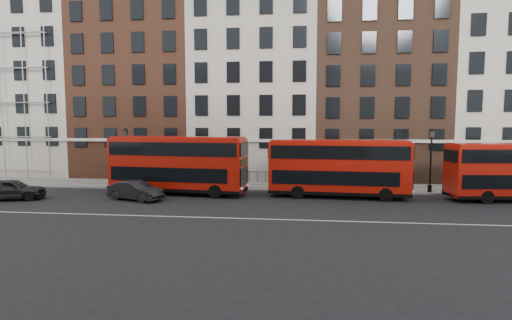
# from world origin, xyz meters

# --- Properties ---
(ground) EXTENTS (120.00, 120.00, 0.00)m
(ground) POSITION_xyz_m (0.00, 0.00, 0.00)
(ground) COLOR black
(ground) RESTS_ON ground
(pavement) EXTENTS (80.00, 5.00, 0.15)m
(pavement) POSITION_xyz_m (0.00, 10.50, 0.07)
(pavement) COLOR slate
(pavement) RESTS_ON ground
(kerb) EXTENTS (80.00, 0.30, 0.16)m
(kerb) POSITION_xyz_m (0.00, 8.00, 0.08)
(kerb) COLOR gray
(kerb) RESTS_ON ground
(road_centre_line) EXTENTS (70.00, 0.12, 0.01)m
(road_centre_line) POSITION_xyz_m (0.00, -2.00, 0.01)
(road_centre_line) COLOR white
(road_centre_line) RESTS_ON ground
(building_terrace) EXTENTS (64.00, 11.95, 22.00)m
(building_terrace) POSITION_xyz_m (-0.31, 17.88, 10.24)
(building_terrace) COLOR #B0A898
(building_terrace) RESTS_ON ground
(bus_b) EXTENTS (11.61, 3.96, 4.78)m
(bus_b) POSITION_xyz_m (-5.14, 5.97, 2.57)
(bus_b) COLOR #AF1309
(bus_b) RESTS_ON ground
(bus_c) EXTENTS (11.02, 3.32, 4.57)m
(bus_c) POSITION_xyz_m (7.94, 5.97, 2.45)
(bus_c) COLOR #AF1309
(bus_c) RESTS_ON ground
(car_rear) EXTENTS (5.16, 3.28, 1.64)m
(car_rear) POSITION_xyz_m (-17.05, 1.98, 0.82)
(car_rear) COLOR black
(car_rear) RESTS_ON ground
(car_front) EXTENTS (4.76, 2.99, 1.48)m
(car_front) POSITION_xyz_m (-7.54, 3.00, 0.74)
(car_front) COLOR black
(car_front) RESTS_ON ground
(lamp_post_left) EXTENTS (0.44, 0.44, 5.33)m
(lamp_post_left) POSITION_xyz_m (-11.00, 9.13, 3.08)
(lamp_post_left) COLOR black
(lamp_post_left) RESTS_ON pavement
(lamp_post_right) EXTENTS (0.44, 0.44, 5.33)m
(lamp_post_right) POSITION_xyz_m (15.73, 8.40, 3.08)
(lamp_post_right) COLOR black
(lamp_post_right) RESTS_ON pavement
(iron_railings) EXTENTS (6.60, 0.06, 1.00)m
(iron_railings) POSITION_xyz_m (0.00, 12.70, 0.65)
(iron_railings) COLOR black
(iron_railings) RESTS_ON pavement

